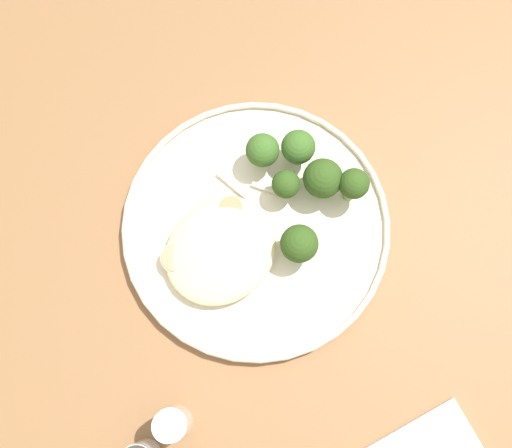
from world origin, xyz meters
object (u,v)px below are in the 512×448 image
seared_scallop_rear_pale (177,259)px  broccoli_floret_center_pile (298,148)px  seared_scallop_half_hidden (218,254)px  seared_scallop_large_seared (231,209)px  broccoli_floret_right_tilted (286,185)px  seared_scallop_on_noodles (206,270)px  broccoli_floret_near_rim (323,179)px  dinner_plate (256,227)px  seared_scallop_front_small (238,249)px  broccoli_floret_front_edge (299,244)px  broccoli_floret_beside_noodles (354,185)px  seared_scallop_tilted_round (254,223)px  broccoli_floret_tall_stalk (263,151)px  salt_shaker (173,424)px

seared_scallop_rear_pale → broccoli_floret_center_pile: (-0.17, 0.01, 0.02)m
seared_scallop_half_hidden → broccoli_floret_center_pile: 0.14m
seared_scallop_half_hidden → seared_scallop_large_seared: size_ratio=1.28×
seared_scallop_large_seared → broccoli_floret_right_tilted: (-0.06, 0.03, 0.02)m
seared_scallop_on_noodles → broccoli_floret_near_rim: size_ratio=0.60×
dinner_plate → seared_scallop_rear_pale: 0.09m
seared_scallop_front_small → broccoli_floret_front_edge: broccoli_floret_front_edge is taller
broccoli_floret_beside_noodles → seared_scallop_tilted_round: bearing=-28.9°
dinner_plate → broccoli_floret_tall_stalk: broccoli_floret_tall_stalk is taller
dinner_plate → broccoli_floret_tall_stalk: (-0.06, -0.05, 0.03)m
broccoli_floret_center_pile → broccoli_floret_tall_stalk: 0.04m
dinner_plate → broccoli_floret_center_pile: (-0.09, -0.02, 0.03)m
seared_scallop_large_seared → broccoli_floret_right_tilted: bearing=154.2°
dinner_plate → broccoli_floret_beside_noodles: bearing=152.3°
broccoli_floret_front_edge → seared_scallop_front_small: bearing=-46.6°
broccoli_floret_near_rim → broccoli_floret_front_edge: 0.08m
broccoli_floret_near_rim → broccoli_floret_tall_stalk: (0.02, -0.07, 0.00)m
seared_scallop_half_hidden → broccoli_floret_tall_stalk: bearing=-160.6°
broccoli_floret_near_rim → seared_scallop_on_noodles: bearing=-9.6°
seared_scallop_half_hidden → seared_scallop_front_small: size_ratio=1.41×
seared_scallop_large_seared → seared_scallop_tilted_round: 0.03m
seared_scallop_rear_pale → seared_scallop_on_noodles: 0.03m
broccoli_floret_center_pile → broccoli_floret_near_rim: size_ratio=0.96×
seared_scallop_tilted_round → broccoli_floret_front_edge: (-0.01, 0.05, 0.02)m
seared_scallop_on_noodles → seared_scallop_front_small: bearing=167.6°
broccoli_floret_center_pile → seared_scallop_rear_pale: bearing=-4.8°
seared_scallop_half_hidden → broccoli_floret_beside_noodles: broccoli_floret_beside_noodles is taller
broccoli_floret_beside_noodles → salt_shaker: salt_shaker is taller
dinner_plate → seared_scallop_on_noodles: 0.07m
broccoli_floret_near_rim → salt_shaker: bearing=11.6°
dinner_plate → broccoli_floret_near_rim: 0.09m
seared_scallop_tilted_round → broccoli_floret_near_rim: broccoli_floret_near_rim is taller
seared_scallop_on_noodles → broccoli_floret_front_edge: bearing=146.4°
broccoli_floret_right_tilted → broccoli_floret_tall_stalk: (-0.01, -0.04, 0.00)m
seared_scallop_rear_pale → broccoli_floret_front_edge: bearing=137.9°
dinner_plate → broccoli_floret_beside_noodles: (-0.10, 0.05, 0.04)m
seared_scallop_front_small → broccoli_floret_beside_noodles: (-0.13, 0.05, 0.03)m
seared_scallop_rear_pale → seared_scallop_large_seared: bearing=176.6°
dinner_plate → seared_scallop_large_seared: size_ratio=10.69×
seared_scallop_on_noodles → broccoli_floret_beside_noodles: bearing=162.1°
broccoli_floret_front_edge → broccoli_floret_tall_stalk: size_ratio=1.03×
broccoli_floret_near_rim → seared_scallop_front_small: bearing=-8.6°
seared_scallop_front_small → broccoli_floret_beside_noodles: bearing=160.5°
seared_scallop_front_small → salt_shaker: size_ratio=0.37×
broccoli_floret_tall_stalk → seared_scallop_on_noodles: bearing=17.7°
seared_scallop_on_noodles → broccoli_floret_right_tilted: 0.12m
seared_scallop_large_seared → broccoli_floret_right_tilted: 0.06m
seared_scallop_half_hidden → broccoli_floret_center_pile: (-0.14, -0.01, 0.02)m
seared_scallop_on_noodles → salt_shaker: size_ratio=0.49×
seared_scallop_half_hidden → seared_scallop_tilted_round: same height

